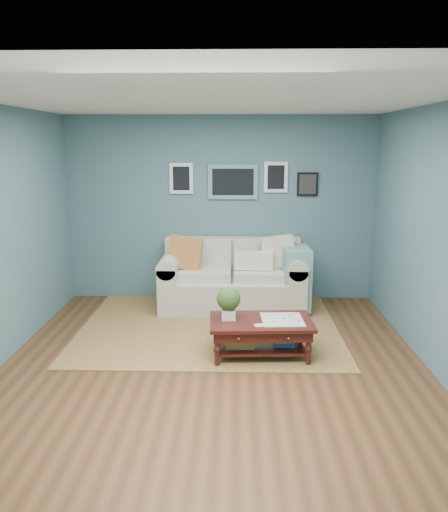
{
  "coord_description": "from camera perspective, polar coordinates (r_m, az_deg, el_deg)",
  "views": [
    {
      "loc": [
        0.23,
        -4.81,
        2.3
      ],
      "look_at": [
        0.09,
        1.0,
        0.98
      ],
      "focal_mm": 35.0,
      "sensor_mm": 36.0,
      "label": 1
    }
  ],
  "objects": [
    {
      "name": "loveseat",
      "position": [
        7.09,
        1.69,
        -2.49
      ],
      "size": [
        2.07,
        0.94,
        1.06
      ],
      "color": "beige",
      "rests_on": "ground"
    },
    {
      "name": "coffee_table",
      "position": [
        5.52,
        3.61,
        -7.99
      ],
      "size": [
        1.14,
        0.7,
        0.78
      ],
      "rotation": [
        0.0,
        0.0,
        0.05
      ],
      "color": "black",
      "rests_on": "ground"
    },
    {
      "name": "room_shell",
      "position": [
        4.97,
        -1.21,
        1.85
      ],
      "size": [
        5.0,
        5.02,
        2.7
      ],
      "color": "brown",
      "rests_on": "ground"
    },
    {
      "name": "area_rug",
      "position": [
        6.44,
        -1.67,
        -8.08
      ],
      "size": [
        3.24,
        2.59,
        0.01
      ],
      "primitive_type": "cube",
      "color": "brown",
      "rests_on": "ground"
    }
  ]
}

